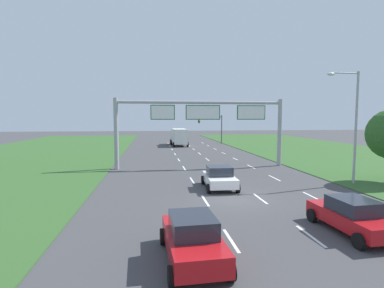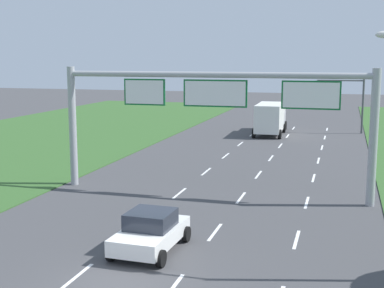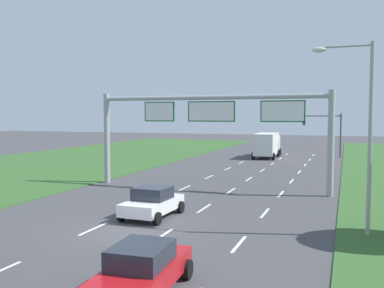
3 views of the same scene
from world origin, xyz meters
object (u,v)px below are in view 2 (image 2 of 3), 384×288
car_lead_silver (151,231)px  box_truck (271,117)px  traffic_light_mast (343,94)px  sign_gantry (215,105)px

car_lead_silver → box_truck: 33.90m
car_lead_silver → box_truck: (0.10, 33.89, 0.89)m
car_lead_silver → traffic_light_mast: size_ratio=0.72×
sign_gantry → traffic_light_mast: 28.28m
box_truck → sign_gantry: 24.96m
box_truck → traffic_light_mast: bearing=20.8°
box_truck → traffic_light_mast: 7.64m
sign_gantry → traffic_light_mast: sign_gantry is taller
car_lead_silver → sign_gantry: (0.38, 9.15, 4.17)m
car_lead_silver → traffic_light_mast: bearing=81.4°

